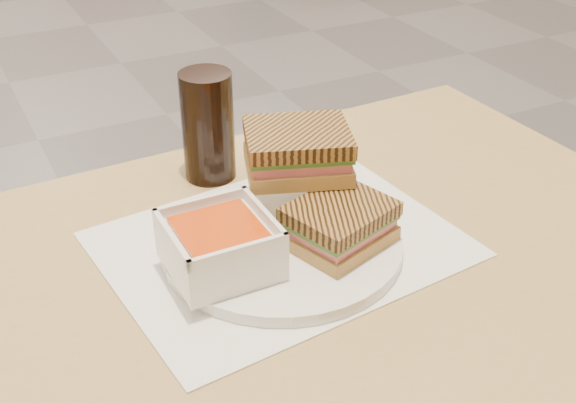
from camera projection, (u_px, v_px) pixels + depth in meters
name	position (u px, v px, depth m)	size (l,w,h in m)	color
main_table	(213.00, 392.00, 0.82)	(1.22, 0.74, 0.75)	#A58953
tray_liner	(281.00, 244.00, 0.86)	(0.42, 0.34, 0.00)	white
plate	(282.00, 244.00, 0.85)	(0.27, 0.27, 0.01)	white
soup_bowl	(220.00, 247.00, 0.78)	(0.11, 0.11, 0.06)	white
panini_lower	(340.00, 224.00, 0.82)	(0.13, 0.12, 0.05)	#BB8E42
panini_upper	(298.00, 151.00, 0.86)	(0.15, 0.13, 0.05)	#BB8E42
cola_glass	(208.00, 126.00, 0.96)	(0.07, 0.07, 0.15)	black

